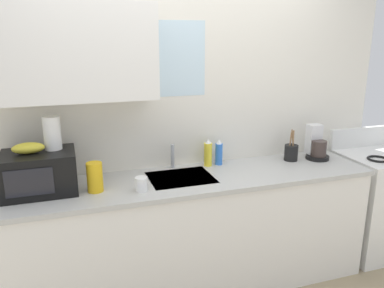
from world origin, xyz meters
The scene contains 13 objects.
kitchen_wall_assembly centered at (-0.15, 0.31, 1.36)m, with size 3.50×0.42×2.50m.
counter_unit centered at (0.00, 0.00, 0.46)m, with size 2.73×0.63×0.90m.
sink_faucet centered at (-0.08, 0.24, 1.00)m, with size 0.03×0.03×0.19m, color #B2B5BA.
stove_range centered at (1.71, 0.00, 0.46)m, with size 0.60×0.60×1.08m.
microwave centered at (-1.03, 0.05, 1.04)m, with size 0.46×0.35×0.27m.
banana_bunch centered at (-1.08, 0.05, 1.20)m, with size 0.20×0.11×0.07m, color gold.
paper_towel_roll centered at (-0.93, 0.10, 1.28)m, with size 0.11×0.11×0.22m, color white.
coffee_maker centered at (1.13, 0.11, 1.00)m, with size 0.19×0.21×0.28m.
dish_soap_bottle_yellow centered at (0.20, 0.21, 1.00)m, with size 0.06×0.06×0.22m.
dish_soap_bottle_blue centered at (0.29, 0.21, 1.00)m, with size 0.06×0.06×0.21m.
cereal_canister centered at (-0.69, -0.05, 1.00)m, with size 0.10×0.10×0.20m, color gold.
mug_white centered at (-0.40, -0.14, 0.95)m, with size 0.08×0.08×0.10m, color white.
utensil_crock centered at (0.90, 0.12, 0.97)m, with size 0.11×0.11×0.26m.
Camera 1 is at (-0.84, -2.51, 1.89)m, focal length 36.30 mm.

